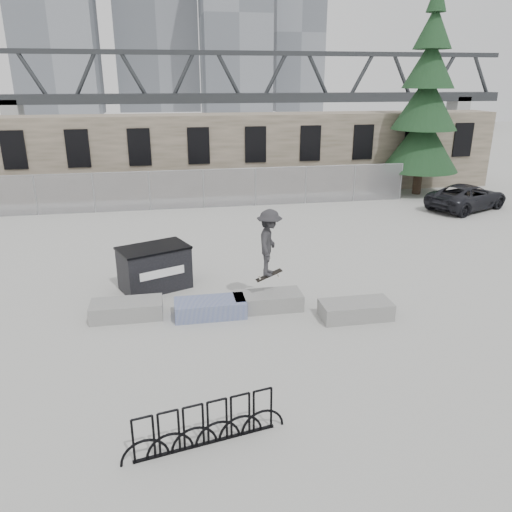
{
  "coord_description": "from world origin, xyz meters",
  "views": [
    {
      "loc": [
        -1.89,
        -13.13,
        6.41
      ],
      "look_at": [
        0.68,
        0.97,
        1.3
      ],
      "focal_mm": 35.0,
      "sensor_mm": 36.0,
      "label": 1
    }
  ],
  "objects_px": {
    "suv": "(467,197)",
    "dumpster": "(155,268)",
    "planter_center_right": "(268,300)",
    "planter_far_left": "(127,309)",
    "spruce_tree": "(425,108)",
    "planter_offset": "(356,309)",
    "bike_rack": "(206,425)",
    "planter_center_left": "(210,307)",
    "skateboarder": "(269,243)"
  },
  "relations": [
    {
      "from": "planter_center_right",
      "to": "suv",
      "type": "height_order",
      "value": "suv"
    },
    {
      "from": "planter_far_left",
      "to": "spruce_tree",
      "type": "bearing_deg",
      "value": 40.61
    },
    {
      "from": "planter_center_right",
      "to": "dumpster",
      "type": "bearing_deg",
      "value": 146.74
    },
    {
      "from": "planter_far_left",
      "to": "planter_offset",
      "type": "relative_size",
      "value": 1.0
    },
    {
      "from": "planter_offset",
      "to": "dumpster",
      "type": "distance_m",
      "value": 6.45
    },
    {
      "from": "planter_far_left",
      "to": "bike_rack",
      "type": "xyz_separation_m",
      "value": [
        1.76,
        -5.65,
        0.18
      ]
    },
    {
      "from": "spruce_tree",
      "to": "bike_rack",
      "type": "bearing_deg",
      "value": -126.18
    },
    {
      "from": "planter_far_left",
      "to": "planter_center_right",
      "type": "bearing_deg",
      "value": -2.16
    },
    {
      "from": "planter_center_right",
      "to": "planter_offset",
      "type": "bearing_deg",
      "value": -23.93
    },
    {
      "from": "planter_far_left",
      "to": "planter_center_right",
      "type": "relative_size",
      "value": 1.0
    },
    {
      "from": "suv",
      "to": "dumpster",
      "type": "bearing_deg",
      "value": 91.79
    },
    {
      "from": "planter_far_left",
      "to": "suv",
      "type": "xyz_separation_m",
      "value": [
        16.58,
        9.67,
        0.39
      ]
    },
    {
      "from": "dumpster",
      "to": "planter_center_right",
      "type": "bearing_deg",
      "value": -55.68
    },
    {
      "from": "planter_center_left",
      "to": "dumpster",
      "type": "height_order",
      "value": "dumpster"
    },
    {
      "from": "planter_far_left",
      "to": "planter_center_left",
      "type": "bearing_deg",
      "value": -8.08
    },
    {
      "from": "spruce_tree",
      "to": "planter_offset",
      "type": "bearing_deg",
      "value": -122.59
    },
    {
      "from": "planter_center_left",
      "to": "planter_offset",
      "type": "relative_size",
      "value": 1.0
    },
    {
      "from": "planter_offset",
      "to": "suv",
      "type": "relative_size",
      "value": 0.43
    },
    {
      "from": "planter_center_left",
      "to": "planter_offset",
      "type": "bearing_deg",
      "value": -11.98
    },
    {
      "from": "suv",
      "to": "planter_offset",
      "type": "bearing_deg",
      "value": 112.62
    },
    {
      "from": "bike_rack",
      "to": "spruce_tree",
      "type": "xyz_separation_m",
      "value": [
        14.04,
        19.19,
        4.42
      ]
    },
    {
      "from": "planter_far_left",
      "to": "planter_center_left",
      "type": "xyz_separation_m",
      "value": [
        2.34,
        -0.33,
        0.0
      ]
    },
    {
      "from": "bike_rack",
      "to": "dumpster",
      "type": "bearing_deg",
      "value": 97.28
    },
    {
      "from": "planter_center_right",
      "to": "bike_rack",
      "type": "height_order",
      "value": "bike_rack"
    },
    {
      "from": "bike_rack",
      "to": "suv",
      "type": "height_order",
      "value": "suv"
    },
    {
      "from": "planter_center_left",
      "to": "spruce_tree",
      "type": "relative_size",
      "value": 0.17
    },
    {
      "from": "planter_center_right",
      "to": "bike_rack",
      "type": "xyz_separation_m",
      "value": [
        -2.28,
        -5.49,
        0.18
      ]
    },
    {
      "from": "planter_center_left",
      "to": "bike_rack",
      "type": "distance_m",
      "value": 5.35
    },
    {
      "from": "planter_center_left",
      "to": "suv",
      "type": "relative_size",
      "value": 0.43
    },
    {
      "from": "spruce_tree",
      "to": "skateboarder",
      "type": "relative_size",
      "value": 5.5
    },
    {
      "from": "bike_rack",
      "to": "spruce_tree",
      "type": "distance_m",
      "value": 24.18
    },
    {
      "from": "planter_far_left",
      "to": "spruce_tree",
      "type": "relative_size",
      "value": 0.17
    },
    {
      "from": "planter_center_right",
      "to": "planter_offset",
      "type": "xyz_separation_m",
      "value": [
        2.34,
        -1.04,
        0.0
      ]
    },
    {
      "from": "planter_far_left",
      "to": "planter_center_left",
      "type": "relative_size",
      "value": 1.0
    },
    {
      "from": "bike_rack",
      "to": "planter_far_left",
      "type": "bearing_deg",
      "value": 107.32
    },
    {
      "from": "planter_offset",
      "to": "suv",
      "type": "xyz_separation_m",
      "value": [
        10.2,
        10.86,
        0.39
      ]
    },
    {
      "from": "planter_center_right",
      "to": "suv",
      "type": "bearing_deg",
      "value": 38.07
    },
    {
      "from": "skateboarder",
      "to": "dumpster",
      "type": "bearing_deg",
      "value": 75.77
    },
    {
      "from": "dumpster",
      "to": "planter_offset",
      "type": "bearing_deg",
      "value": -51.99
    },
    {
      "from": "suv",
      "to": "skateboarder",
      "type": "relative_size",
      "value": 2.25
    },
    {
      "from": "dumpster",
      "to": "bike_rack",
      "type": "distance_m",
      "value": 7.7
    },
    {
      "from": "dumpster",
      "to": "skateboarder",
      "type": "xyz_separation_m",
      "value": [
        3.29,
        -2.13,
        1.32
      ]
    },
    {
      "from": "bike_rack",
      "to": "skateboarder",
      "type": "xyz_separation_m",
      "value": [
        2.32,
        5.5,
        1.59
      ]
    },
    {
      "from": "planter_offset",
      "to": "suv",
      "type": "bearing_deg",
      "value": 46.78
    },
    {
      "from": "planter_offset",
      "to": "bike_rack",
      "type": "distance_m",
      "value": 6.42
    },
    {
      "from": "suv",
      "to": "planter_center_left",
      "type": "bearing_deg",
      "value": 100.92
    },
    {
      "from": "planter_center_left",
      "to": "suv",
      "type": "distance_m",
      "value": 17.41
    },
    {
      "from": "suv",
      "to": "spruce_tree",
      "type": "bearing_deg",
      "value": -12.71
    },
    {
      "from": "spruce_tree",
      "to": "planter_center_right",
      "type": "bearing_deg",
      "value": -130.64
    },
    {
      "from": "planter_far_left",
      "to": "planter_offset",
      "type": "xyz_separation_m",
      "value": [
        6.38,
        -1.19,
        0.0
      ]
    }
  ]
}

